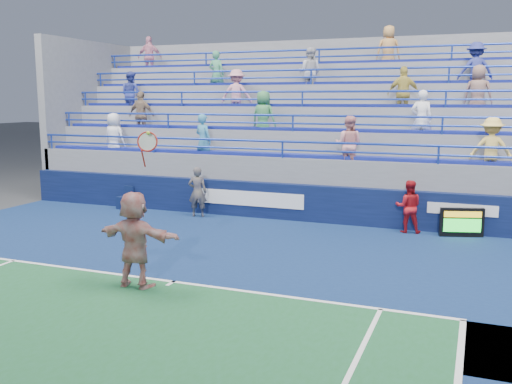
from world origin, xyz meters
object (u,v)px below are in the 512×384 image
at_px(serve_speed_board, 462,223).
at_px(judge_chair, 125,202).
at_px(ball_girl, 408,207).
at_px(line_judge, 198,192).
at_px(tennis_player, 135,239).

distance_m(serve_speed_board, judge_chair, 10.50).
bearing_deg(serve_speed_board, ball_girl, 179.73).
relative_size(serve_speed_board, line_judge, 0.71).
distance_m(serve_speed_board, tennis_player, 8.76).
xyz_separation_m(judge_chair, ball_girl, (9.12, -0.02, 0.48)).
bearing_deg(tennis_player, ball_girl, 56.42).
bearing_deg(ball_girl, tennis_player, 47.89).
distance_m(line_judge, ball_girl, 6.31).
xyz_separation_m(serve_speed_board, ball_girl, (-1.38, 0.01, 0.33)).
bearing_deg(tennis_player, serve_speed_board, 48.84).
bearing_deg(judge_chair, tennis_player, -54.36).
bearing_deg(judge_chair, serve_speed_board, -0.15).
relative_size(line_judge, ball_girl, 1.08).
bearing_deg(ball_girl, judge_chair, -8.67).
bearing_deg(ball_girl, line_judge, -6.54).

